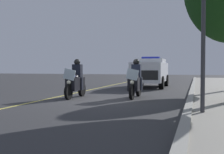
# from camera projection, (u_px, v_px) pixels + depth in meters

# --- Properties ---
(ground_plane) EXTENTS (80.00, 80.00, 0.00)m
(ground_plane) POSITION_uv_depth(u_px,v_px,m) (105.00, 99.00, 12.39)
(ground_plane) COLOR #333335
(curb_strip) EXTENTS (48.00, 0.24, 0.15)m
(curb_strip) POSITION_uv_depth(u_px,v_px,m) (190.00, 100.00, 11.39)
(curb_strip) COLOR #9E9B93
(curb_strip) RESTS_ON ground
(lane_stripe_center) EXTENTS (48.00, 0.12, 0.01)m
(lane_stripe_center) POSITION_uv_depth(u_px,v_px,m) (55.00, 97.00, 13.04)
(lane_stripe_center) COLOR #E0D14C
(lane_stripe_center) RESTS_ON ground
(police_motorcycle_lead_left) EXTENTS (2.14, 0.56, 1.72)m
(police_motorcycle_lead_left) POSITION_uv_depth(u_px,v_px,m) (76.00, 82.00, 12.84)
(police_motorcycle_lead_left) COLOR black
(police_motorcycle_lead_left) RESTS_ON ground
(police_motorcycle_lead_right) EXTENTS (2.14, 0.56, 1.72)m
(police_motorcycle_lead_right) POSITION_uv_depth(u_px,v_px,m) (135.00, 82.00, 12.81)
(police_motorcycle_lead_right) COLOR black
(police_motorcycle_lead_right) RESTS_ON ground
(police_suv) EXTENTS (4.92, 2.11, 2.05)m
(police_suv) POSITION_uv_depth(u_px,v_px,m) (150.00, 71.00, 19.47)
(police_suv) COLOR silver
(police_suv) RESTS_ON ground
(traffic_light) EXTENTS (0.38, 0.28, 4.20)m
(traffic_light) POSITION_uv_depth(u_px,v_px,m) (204.00, 2.00, 8.00)
(traffic_light) COLOR #38383D
(traffic_light) RESTS_ON sidewalk_strip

